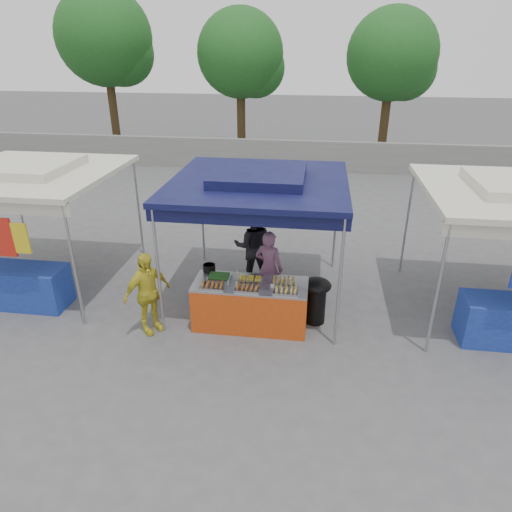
# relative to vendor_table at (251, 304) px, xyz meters

# --- Properties ---
(ground_plane) EXTENTS (80.00, 80.00, 0.00)m
(ground_plane) POSITION_rel_vendor_table_xyz_m (0.00, 0.10, -0.43)
(ground_plane) COLOR #4E4E50
(back_wall) EXTENTS (40.00, 0.25, 1.20)m
(back_wall) POSITION_rel_vendor_table_xyz_m (0.00, 11.10, 0.17)
(back_wall) COLOR slate
(back_wall) RESTS_ON ground_plane
(main_canopy) EXTENTS (3.20, 3.20, 2.57)m
(main_canopy) POSITION_rel_vendor_table_xyz_m (0.00, 1.07, 1.94)
(main_canopy) COLOR #A4A3AA
(main_canopy) RESTS_ON ground_plane
(neighbor_stall_left) EXTENTS (3.20, 3.20, 2.57)m
(neighbor_stall_left) POSITION_rel_vendor_table_xyz_m (-4.50, 0.67, 1.18)
(neighbor_stall_left) COLOR #A4A3AA
(neighbor_stall_left) RESTS_ON ground_plane
(tree_0) EXTENTS (3.99, 3.99, 6.85)m
(tree_0) POSITION_rel_vendor_table_xyz_m (-8.04, 13.27, 4.26)
(tree_0) COLOR #382915
(tree_0) RESTS_ON ground_plane
(tree_1) EXTENTS (3.54, 3.49, 6.00)m
(tree_1) POSITION_rel_vendor_table_xyz_m (-2.21, 13.00, 3.67)
(tree_1) COLOR #382915
(tree_1) RESTS_ON ground_plane
(tree_2) EXTENTS (3.53, 3.47, 5.97)m
(tree_2) POSITION_rel_vendor_table_xyz_m (3.75, 12.90, 3.66)
(tree_2) COLOR #382915
(tree_2) RESTS_ON ground_plane
(vendor_table) EXTENTS (2.00, 0.80, 0.85)m
(vendor_table) POSITION_rel_vendor_table_xyz_m (0.00, 0.00, 0.00)
(vendor_table) COLOR #A9390F
(vendor_table) RESTS_ON ground_plane
(food_tray_fl) EXTENTS (0.42, 0.30, 0.07)m
(food_tray_fl) POSITION_rel_vendor_table_xyz_m (-0.62, -0.24, 0.46)
(food_tray_fl) COLOR #AEAEB2
(food_tray_fl) RESTS_ON vendor_table
(food_tray_fm) EXTENTS (0.42, 0.30, 0.07)m
(food_tray_fm) POSITION_rel_vendor_table_xyz_m (-0.01, -0.24, 0.46)
(food_tray_fm) COLOR #AEAEB2
(food_tray_fm) RESTS_ON vendor_table
(food_tray_fr) EXTENTS (0.42, 0.30, 0.07)m
(food_tray_fr) POSITION_rel_vendor_table_xyz_m (0.64, -0.24, 0.46)
(food_tray_fr) COLOR #AEAEB2
(food_tray_fr) RESTS_ON vendor_table
(food_tray_bl) EXTENTS (0.42, 0.30, 0.07)m
(food_tray_bl) POSITION_rel_vendor_table_xyz_m (-0.58, 0.09, 0.46)
(food_tray_bl) COLOR #AEAEB2
(food_tray_bl) RESTS_ON vendor_table
(food_tray_bm) EXTENTS (0.42, 0.30, 0.07)m
(food_tray_bm) POSITION_rel_vendor_table_xyz_m (-0.01, 0.09, 0.46)
(food_tray_bm) COLOR #AEAEB2
(food_tray_bm) RESTS_ON vendor_table
(food_tray_br) EXTENTS (0.42, 0.30, 0.07)m
(food_tray_br) POSITION_rel_vendor_table_xyz_m (0.57, 0.09, 0.46)
(food_tray_br) COLOR #AEAEB2
(food_tray_br) RESTS_ON vendor_table
(cooking_pot) EXTENTS (0.23, 0.23, 0.13)m
(cooking_pot) POSITION_rel_vendor_table_xyz_m (-0.82, 0.36, 0.49)
(cooking_pot) COLOR black
(cooking_pot) RESTS_ON vendor_table
(skewer_cup) EXTENTS (0.09, 0.09, 0.11)m
(skewer_cup) POSITION_rel_vendor_table_xyz_m (-0.21, -0.12, 0.48)
(skewer_cup) COLOR #A4A3AA
(skewer_cup) RESTS_ON vendor_table
(wok_burner) EXTENTS (0.52, 0.52, 0.87)m
(wok_burner) POSITION_rel_vendor_table_xyz_m (1.15, 0.27, 0.09)
(wok_burner) COLOR black
(wok_burner) RESTS_ON ground_plane
(crate_left) EXTENTS (0.55, 0.38, 0.33)m
(crate_left) POSITION_rel_vendor_table_xyz_m (-0.37, 0.54, -0.26)
(crate_left) COLOR navy
(crate_left) RESTS_ON ground_plane
(crate_right) EXTENTS (0.56, 0.39, 0.33)m
(crate_right) POSITION_rel_vendor_table_xyz_m (0.21, 0.56, -0.26)
(crate_right) COLOR navy
(crate_right) RESTS_ON ground_plane
(crate_stacked) EXTENTS (0.54, 0.38, 0.33)m
(crate_stacked) POSITION_rel_vendor_table_xyz_m (0.21, 0.56, 0.07)
(crate_stacked) COLOR navy
(crate_stacked) RESTS_ON crate_right
(vendor_woman) EXTENTS (0.63, 0.50, 1.52)m
(vendor_woman) POSITION_rel_vendor_table_xyz_m (0.23, 0.80, 0.33)
(vendor_woman) COLOR #784C6A
(vendor_woman) RESTS_ON ground_plane
(helper_man) EXTENTS (0.88, 0.73, 1.66)m
(helper_man) POSITION_rel_vendor_table_xyz_m (-0.19, 1.64, 0.41)
(helper_man) COLOR black
(helper_man) RESTS_ON ground_plane
(customer_person) EXTENTS (0.84, 0.92, 1.50)m
(customer_person) POSITION_rel_vendor_table_xyz_m (-1.73, -0.43, 0.33)
(customer_person) COLOR gold
(customer_person) RESTS_ON ground_plane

